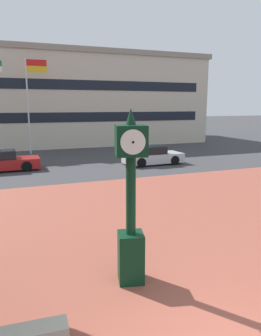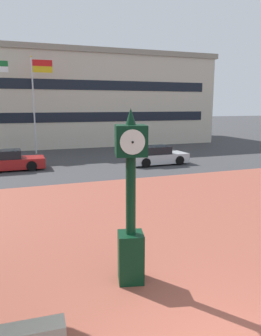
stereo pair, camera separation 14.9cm
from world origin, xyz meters
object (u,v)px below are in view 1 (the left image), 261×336
street_clock (131,204)px  car_street_near (2,162)px  civic_building (62,100)px  car_street_mid (152,156)px  flagpole_secondary (30,96)px

street_clock → car_street_near: size_ratio=0.90×
street_clock → civic_building: (3.71, 31.12, 2.80)m
car_street_near → civic_building: size_ratio=0.15×
car_street_near → car_street_mid: bearing=82.5°
car_street_mid → car_street_near: bearing=-98.9°
car_street_near → car_street_mid: same height
car_street_mid → street_clock: bearing=-28.1°
car_street_near → street_clock: bearing=10.8°
street_clock → flagpole_secondary: size_ratio=0.50×
street_clock → flagpole_secondary: flagpole_secondary is taller
car_street_near → flagpole_secondary: (2.43, 6.82, 4.22)m
car_street_mid → flagpole_secondary: (-7.32, 8.11, 4.22)m
flagpole_secondary → car_street_mid: bearing=-47.9°
civic_building → street_clock: bearing=-96.8°
car_street_near → car_street_mid: size_ratio=1.07×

